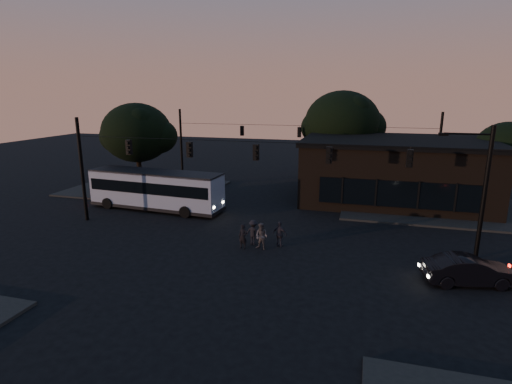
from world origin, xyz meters
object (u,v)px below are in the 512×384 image
(bus, at_px, (156,188))
(pedestrian_a, at_px, (243,236))
(pedestrian_d, at_px, (253,232))
(pedestrian_c, at_px, (280,234))
(building, at_px, (394,170))
(pedestrian_b, at_px, (262,236))
(car, at_px, (470,270))

(bus, bearing_deg, pedestrian_a, -29.49)
(pedestrian_d, bearing_deg, pedestrian_c, -169.67)
(bus, distance_m, pedestrian_c, 12.50)
(pedestrian_a, bearing_deg, building, 70.31)
(pedestrian_a, height_order, pedestrian_c, pedestrian_c)
(bus, height_order, pedestrian_c, bus)
(pedestrian_a, height_order, pedestrian_b, pedestrian_b)
(building, relative_size, bus, 1.37)
(building, bearing_deg, pedestrian_d, -123.44)
(pedestrian_c, bearing_deg, pedestrian_d, 14.81)
(pedestrian_b, bearing_deg, pedestrian_d, 152.52)
(pedestrian_c, distance_m, pedestrian_d, 1.66)
(bus, bearing_deg, building, 27.68)
(pedestrian_b, relative_size, pedestrian_d, 1.04)
(bus, height_order, pedestrian_a, bus)
(car, bearing_deg, pedestrian_a, 70.77)
(pedestrian_b, bearing_deg, car, 9.06)
(car, distance_m, pedestrian_d, 11.88)
(pedestrian_c, bearing_deg, bus, -10.95)
(bus, distance_m, car, 22.62)
(bus, height_order, car, bus)
(building, bearing_deg, bus, -156.44)
(pedestrian_d, bearing_deg, bus, -19.20)
(pedestrian_a, xyz_separation_m, pedestrian_b, (1.12, 0.16, 0.05))
(car, distance_m, pedestrian_c, 10.26)
(building, xyz_separation_m, pedestrian_c, (-7.13, -13.29, -1.91))
(building, xyz_separation_m, pedestrian_a, (-9.20, -14.18, -1.94))
(pedestrian_c, height_order, pedestrian_d, pedestrian_c)
(car, bearing_deg, pedestrian_b, 69.29)
(building, height_order, bus, building)
(building, bearing_deg, pedestrian_c, -118.22)
(car, bearing_deg, bus, 57.97)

